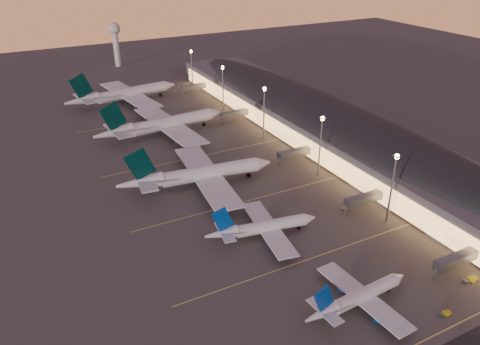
% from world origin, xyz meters
% --- Properties ---
extents(ground, '(700.00, 700.00, 0.00)m').
position_xyz_m(ground, '(0.00, 0.00, 0.00)').
color(ground, '#474542').
extents(airliner_narrow_south, '(34.99, 31.28, 12.50)m').
position_xyz_m(airliner_narrow_south, '(-1.08, -28.03, 3.23)').
color(airliner_narrow_south, silver).
rests_on(airliner_narrow_south, ground).
extents(airliner_narrow_north, '(38.72, 34.95, 13.84)m').
position_xyz_m(airliner_narrow_north, '(-7.04, 12.27, 3.58)').
color(airliner_narrow_north, silver).
rests_on(airliner_narrow_north, ground).
extents(airliner_wide_near, '(62.91, 57.68, 20.12)m').
position_xyz_m(airliner_wide_near, '(-11.92, 54.30, 5.18)').
color(airliner_wide_near, silver).
rests_on(airliner_wide_near, ground).
extents(airliner_wide_mid, '(68.16, 62.35, 21.80)m').
position_xyz_m(airliner_wide_mid, '(-6.61, 111.88, 5.61)').
color(airliner_wide_mid, silver).
rests_on(airliner_wide_mid, ground).
extents(airliner_wide_far, '(68.84, 63.37, 22.05)m').
position_xyz_m(airliner_wide_far, '(-10.13, 169.69, 5.68)').
color(airliner_wide_far, silver).
rests_on(airliner_wide_far, ground).
extents(terminal_building, '(56.35, 255.00, 17.46)m').
position_xyz_m(terminal_building, '(61.84, 72.47, 8.78)').
color(terminal_building, '#525258').
rests_on(terminal_building, ground).
extents(light_masts, '(2.20, 217.20, 25.90)m').
position_xyz_m(light_masts, '(36.00, 65.00, 17.55)').
color(light_masts, slate).
rests_on(light_masts, ground).
extents(radar_tower, '(9.00, 9.00, 32.50)m').
position_xyz_m(radar_tower, '(10.00, 260.00, 21.87)').
color(radar_tower, silver).
rests_on(radar_tower, ground).
extents(lane_markings, '(90.00, 180.36, 0.00)m').
position_xyz_m(lane_markings, '(0.00, 40.00, 0.01)').
color(lane_markings, '#D8C659').
rests_on(lane_markings, ground).
extents(baggage_tug_a, '(3.32, 1.84, 0.94)m').
position_xyz_m(baggage_tug_a, '(17.62, -41.18, 0.43)').
color(baggage_tug_a, gold).
rests_on(baggage_tug_a, ground).
extents(baggage_tug_b, '(4.39, 2.23, 1.25)m').
position_xyz_m(baggage_tug_b, '(34.97, -35.20, 0.57)').
color(baggage_tug_b, gold).
rests_on(baggage_tug_b, ground).
extents(baggage_tug_c, '(3.28, 1.58, 0.95)m').
position_xyz_m(baggage_tug_c, '(28.80, 13.01, 0.43)').
color(baggage_tug_c, gold).
rests_on(baggage_tug_c, ground).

